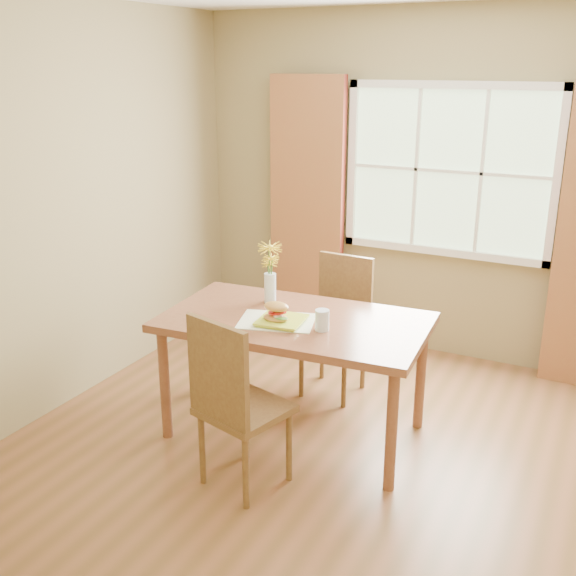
{
  "coord_description": "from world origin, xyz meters",
  "views": [
    {
      "loc": [
        1.24,
        -3.27,
        2.29
      ],
      "look_at": [
        -0.5,
        0.15,
        1.0
      ],
      "focal_mm": 42.0,
      "sensor_mm": 36.0,
      "label": 1
    }
  ],
  "objects_px": {
    "chair_far": "(339,319)",
    "water_glass": "(322,321)",
    "flower_vase": "(270,267)",
    "croissant_sandwich": "(276,312)",
    "dining_table": "(295,331)",
    "chair_near": "(233,398)"
  },
  "relations": [
    {
      "from": "dining_table",
      "to": "chair_near",
      "type": "bearing_deg",
      "value": -96.01
    },
    {
      "from": "chair_far",
      "to": "flower_vase",
      "type": "xyz_separation_m",
      "value": [
        -0.28,
        -0.51,
        0.49
      ]
    },
    {
      "from": "chair_near",
      "to": "flower_vase",
      "type": "distance_m",
      "value": 1.05
    },
    {
      "from": "water_glass",
      "to": "flower_vase",
      "type": "bearing_deg",
      "value": 149.72
    },
    {
      "from": "chair_near",
      "to": "flower_vase",
      "type": "bearing_deg",
      "value": 120.59
    },
    {
      "from": "chair_near",
      "to": "water_glass",
      "type": "distance_m",
      "value": 0.72
    },
    {
      "from": "flower_vase",
      "to": "croissant_sandwich",
      "type": "bearing_deg",
      "value": -56.57
    },
    {
      "from": "water_glass",
      "to": "flower_vase",
      "type": "relative_size",
      "value": 0.31
    },
    {
      "from": "chair_near",
      "to": "chair_far",
      "type": "xyz_separation_m",
      "value": [
        0.03,
        1.41,
        -0.02
      ]
    },
    {
      "from": "chair_far",
      "to": "water_glass",
      "type": "bearing_deg",
      "value": -72.22
    },
    {
      "from": "chair_near",
      "to": "chair_far",
      "type": "distance_m",
      "value": 1.41
    },
    {
      "from": "water_glass",
      "to": "chair_near",
      "type": "bearing_deg",
      "value": -112.41
    },
    {
      "from": "croissant_sandwich",
      "to": "flower_vase",
      "type": "relative_size",
      "value": 0.43
    },
    {
      "from": "chair_far",
      "to": "flower_vase",
      "type": "relative_size",
      "value": 2.48
    },
    {
      "from": "chair_far",
      "to": "water_glass",
      "type": "xyz_separation_m",
      "value": [
        0.22,
        -0.8,
        0.3
      ]
    },
    {
      "from": "chair_near",
      "to": "chair_far",
      "type": "height_order",
      "value": "chair_near"
    },
    {
      "from": "dining_table",
      "to": "chair_far",
      "type": "relative_size",
      "value": 1.69
    },
    {
      "from": "dining_table",
      "to": "flower_vase",
      "type": "relative_size",
      "value": 4.19
    },
    {
      "from": "chair_far",
      "to": "croissant_sandwich",
      "type": "xyz_separation_m",
      "value": [
        -0.06,
        -0.84,
        0.32
      ]
    },
    {
      "from": "dining_table",
      "to": "chair_near",
      "type": "xyz_separation_m",
      "value": [
        -0.02,
        -0.71,
        -0.14
      ]
    },
    {
      "from": "water_glass",
      "to": "chair_far",
      "type": "bearing_deg",
      "value": 105.62
    },
    {
      "from": "chair_near",
      "to": "croissant_sandwich",
      "type": "bearing_deg",
      "value": 108.22
    }
  ]
}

